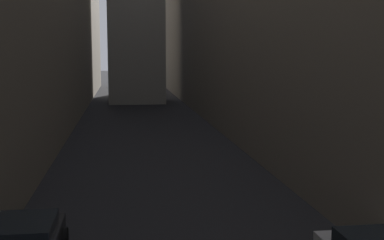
{
  "coord_description": "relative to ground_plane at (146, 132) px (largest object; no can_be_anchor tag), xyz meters",
  "views": [
    {
      "loc": [
        -1.69,
        10.04,
        5.92
      ],
      "look_at": [
        0.0,
        22.46,
        4.26
      ],
      "focal_mm": 47.99,
      "sensor_mm": 36.0,
      "label": 1
    }
  ],
  "objects": [
    {
      "name": "ground_plane",
      "position": [
        0.0,
        0.0,
        0.0
      ],
      "size": [
        264.0,
        264.0,
        0.0
      ],
      "primitive_type": "plane",
      "color": "black"
    }
  ]
}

